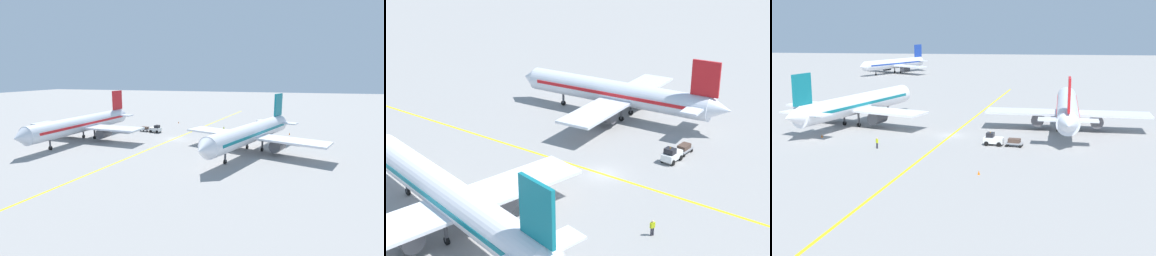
% 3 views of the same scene
% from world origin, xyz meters
% --- Properties ---
extents(ground_plane, '(400.00, 400.00, 0.00)m').
position_xyz_m(ground_plane, '(0.00, 0.00, 0.00)').
color(ground_plane, gray).
extents(apron_yellow_centreline, '(17.74, 118.80, 0.01)m').
position_xyz_m(apron_yellow_centreline, '(0.00, 0.00, 0.00)').
color(apron_yellow_centreline, yellow).
rests_on(apron_yellow_centreline, ground).
extents(airplane_at_gate, '(28.07, 34.34, 10.60)m').
position_xyz_m(airplane_at_gate, '(-18.31, 7.33, 3.71)').
color(airplane_at_gate, white).
rests_on(airplane_at_gate, ground).
extents(airplane_adjacent_stand, '(28.31, 35.54, 10.60)m').
position_xyz_m(airplane_adjacent_stand, '(19.48, 6.81, 3.71)').
color(airplane_adjacent_stand, silver).
rests_on(airplane_adjacent_stand, ground).
extents(airplane_distant_taxiing, '(23.96, 28.74, 9.54)m').
position_xyz_m(airplane_distant_taxiing, '(-32.49, 97.75, 3.34)').
color(airplane_distant_taxiing, silver).
rests_on(airplane_distant_taxiing, ground).
extents(baggage_tug_white, '(3.22, 2.20, 2.11)m').
position_xyz_m(baggage_tug_white, '(7.29, -6.07, 0.90)').
color(baggage_tug_white, white).
rests_on(baggage_tug_white, ground).
extents(baggage_cart_trailing, '(2.81, 1.85, 1.24)m').
position_xyz_m(baggage_cart_trailing, '(10.53, -6.67, 0.76)').
color(baggage_cart_trailing, gray).
rests_on(baggage_cart_trailing, ground).
extents(ground_crew_worker, '(0.45, 0.43, 1.68)m').
position_xyz_m(ground_crew_worker, '(-9.89, -9.97, 0.91)').
color(ground_crew_worker, '#23232D').
rests_on(ground_crew_worker, ground).
extents(traffic_cone_mid_apron, '(0.32, 0.32, 0.55)m').
position_xyz_m(traffic_cone_mid_apron, '(6.32, -21.98, 0.28)').
color(traffic_cone_mid_apron, orange).
rests_on(traffic_cone_mid_apron, ground).
extents(traffic_cone_by_wingtip, '(0.32, 0.32, 0.55)m').
position_xyz_m(traffic_cone_by_wingtip, '(-20.84, -3.61, 0.28)').
color(traffic_cone_by_wingtip, orange).
rests_on(traffic_cone_by_wingtip, ground).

